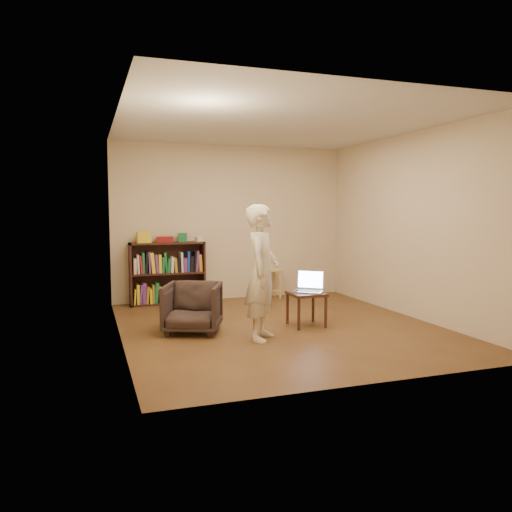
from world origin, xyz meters
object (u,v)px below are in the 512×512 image
object	(u,v)px
armchair	(193,308)
side_table	(306,298)
laptop	(309,287)
stool	(270,274)
person	(262,273)
bookshelf	(167,277)

from	to	relation	value
armchair	side_table	xyz separation A→B (m)	(1.48, -0.14, 0.06)
laptop	stool	bearing A→B (deg)	121.40
laptop	armchair	bearing A→B (deg)	-146.26
side_table	person	bearing A→B (deg)	-149.84
armchair	person	distance (m)	1.04
side_table	armchair	bearing A→B (deg)	174.57
person	side_table	bearing A→B (deg)	-26.46
bookshelf	person	size ratio (longest dim) A/B	0.76
bookshelf	laptop	distance (m)	2.61
bookshelf	side_table	size ratio (longest dim) A/B	2.70
bookshelf	side_table	distance (m)	2.62
stool	side_table	bearing A→B (deg)	-97.42
bookshelf	stool	xyz separation A→B (m)	(1.75, -0.06, -0.03)
bookshelf	laptop	size ratio (longest dim) A/B	2.52
stool	bookshelf	bearing A→B (deg)	177.90
armchair	side_table	bearing A→B (deg)	17.24
stool	person	size ratio (longest dim) A/B	0.32
stool	laptop	xyz separation A→B (m)	(-0.22, -2.05, 0.10)
bookshelf	person	world-z (taller)	person
armchair	bookshelf	bearing A→B (deg)	112.51
laptop	bookshelf	bearing A→B (deg)	163.31
stool	laptop	bearing A→B (deg)	-96.07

